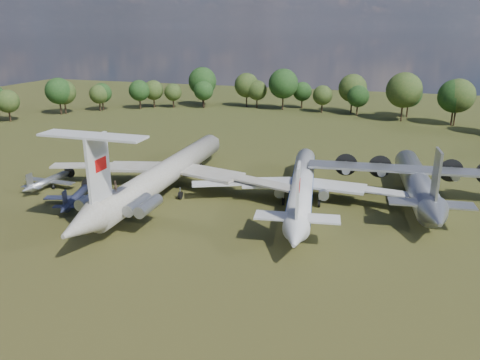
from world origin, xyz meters
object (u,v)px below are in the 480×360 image
(small_prop_west, at_px, (76,200))
(small_prop_northwest, at_px, (48,183))
(an12_transport, at_px, (417,186))
(tu104_jet, at_px, (302,190))
(person_on_il62, at_px, (115,186))
(il62_airliner, at_px, (167,177))

(small_prop_west, height_order, small_prop_northwest, small_prop_west)
(an12_transport, bearing_deg, tu104_jet, -164.47)
(an12_transport, height_order, person_on_il62, person_on_il62)
(tu104_jet, xyz_separation_m, small_prop_northwest, (-45.21, -6.37, -1.46))
(tu104_jet, bearing_deg, il62_airliner, 176.60)
(il62_airliner, xyz_separation_m, small_prop_west, (-11.35, -10.30, -1.86))
(small_prop_west, bearing_deg, an12_transport, 2.77)
(tu104_jet, relative_size, small_prop_west, 3.41)
(il62_airliner, xyz_separation_m, person_on_il62, (0.27, -16.32, 3.71))
(il62_airliner, xyz_separation_m, small_prop_northwest, (-21.76, -4.33, -1.92))
(il62_airliner, height_order, an12_transport, il62_airliner)
(small_prop_west, bearing_deg, il62_airliner, 24.69)
(tu104_jet, distance_m, small_prop_west, 36.94)
(tu104_jet, relative_size, small_prop_northwest, 3.62)
(il62_airliner, xyz_separation_m, an12_transport, (41.44, 9.23, -0.26))
(person_on_il62, bearing_deg, small_prop_northwest, -17.92)
(tu104_jet, distance_m, small_prop_northwest, 45.67)
(an12_transport, bearing_deg, small_prop_northwest, -174.16)
(tu104_jet, xyz_separation_m, small_prop_west, (-34.79, -12.33, -1.40))
(tu104_jet, xyz_separation_m, an12_transport, (18.00, 7.20, 0.20))
(tu104_jet, height_order, small_prop_northwest, tu104_jet)
(small_prop_west, bearing_deg, tu104_jet, 1.98)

